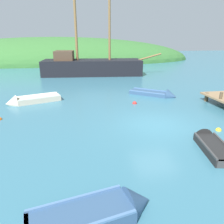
{
  "coord_description": "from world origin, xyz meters",
  "views": [
    {
      "loc": [
        -4.47,
        -10.13,
        4.54
      ],
      "look_at": [
        -2.07,
        2.18,
        0.12
      ],
      "focal_mm": 34.24,
      "sensor_mm": 36.0,
      "label": 1
    }
  ],
  "objects_px": {
    "rowboat_near_dock": "(156,95)",
    "rowboat_outer_left": "(30,101)",
    "sailing_ship": "(91,69)",
    "buoy_red": "(135,104)",
    "buoy_yellow": "(218,130)",
    "rowboat_far": "(100,214)",
    "rowboat_outer_right": "(210,145)"
  },
  "relations": [
    {
      "from": "rowboat_outer_left",
      "to": "sailing_ship",
      "type": "bearing_deg",
      "value": -134.22
    },
    {
      "from": "rowboat_outer_left",
      "to": "buoy_red",
      "type": "relative_size",
      "value": 11.91
    },
    {
      "from": "rowboat_outer_right",
      "to": "rowboat_far",
      "type": "xyz_separation_m",
      "value": [
        -5.27,
        -2.96,
        0.04
      ]
    },
    {
      "from": "buoy_red",
      "to": "buoy_yellow",
      "type": "distance_m",
      "value": 6.06
    },
    {
      "from": "rowboat_near_dock",
      "to": "buoy_yellow",
      "type": "bearing_deg",
      "value": -47.56
    },
    {
      "from": "buoy_red",
      "to": "buoy_yellow",
      "type": "bearing_deg",
      "value": -61.57
    },
    {
      "from": "rowboat_near_dock",
      "to": "rowboat_outer_right",
      "type": "distance_m",
      "value": 8.65
    },
    {
      "from": "rowboat_outer_right",
      "to": "buoy_red",
      "type": "height_order",
      "value": "rowboat_outer_right"
    },
    {
      "from": "rowboat_near_dock",
      "to": "buoy_yellow",
      "type": "relative_size",
      "value": 12.52
    },
    {
      "from": "rowboat_outer_right",
      "to": "rowboat_far",
      "type": "distance_m",
      "value": 6.05
    },
    {
      "from": "rowboat_outer_left",
      "to": "buoy_yellow",
      "type": "height_order",
      "value": "rowboat_outer_left"
    },
    {
      "from": "rowboat_far",
      "to": "rowboat_outer_right",
      "type": "bearing_deg",
      "value": 18.49
    },
    {
      "from": "buoy_red",
      "to": "sailing_ship",
      "type": "bearing_deg",
      "value": 97.83
    },
    {
      "from": "rowboat_far",
      "to": "sailing_ship",
      "type": "bearing_deg",
      "value": 73.89
    },
    {
      "from": "sailing_ship",
      "to": "buoy_yellow",
      "type": "bearing_deg",
      "value": -69.15
    },
    {
      "from": "sailing_ship",
      "to": "rowboat_outer_left",
      "type": "bearing_deg",
      "value": -109.68
    },
    {
      "from": "rowboat_near_dock",
      "to": "rowboat_outer_left",
      "type": "xyz_separation_m",
      "value": [
        -9.8,
        -0.12,
        0.05
      ]
    },
    {
      "from": "rowboat_outer_right",
      "to": "buoy_yellow",
      "type": "bearing_deg",
      "value": -34.28
    },
    {
      "from": "sailing_ship",
      "to": "rowboat_far",
      "type": "relative_size",
      "value": 4.3
    },
    {
      "from": "rowboat_far",
      "to": "buoy_red",
      "type": "bearing_deg",
      "value": 57.39
    },
    {
      "from": "rowboat_outer_left",
      "to": "buoy_red",
      "type": "bearing_deg",
      "value": 149.24
    },
    {
      "from": "rowboat_far",
      "to": "buoy_red",
      "type": "distance_m",
      "value": 10.51
    },
    {
      "from": "sailing_ship",
      "to": "buoy_yellow",
      "type": "xyz_separation_m",
      "value": [
        4.68,
        -18.39,
        -0.71
      ]
    },
    {
      "from": "sailing_ship",
      "to": "buoy_red",
      "type": "distance_m",
      "value": 13.2
    },
    {
      "from": "rowboat_outer_left",
      "to": "buoy_red",
      "type": "distance_m",
      "value": 7.59
    },
    {
      "from": "sailing_ship",
      "to": "rowboat_near_dock",
      "type": "xyz_separation_m",
      "value": [
        4.19,
        -11.26,
        -0.62
      ]
    },
    {
      "from": "rowboat_outer_right",
      "to": "buoy_red",
      "type": "distance_m",
      "value": 6.93
    },
    {
      "from": "sailing_ship",
      "to": "rowboat_near_dock",
      "type": "distance_m",
      "value": 12.03
    },
    {
      "from": "rowboat_near_dock",
      "to": "rowboat_outer_left",
      "type": "relative_size",
      "value": 0.93
    },
    {
      "from": "rowboat_near_dock",
      "to": "buoy_red",
      "type": "bearing_deg",
      "value": -104.62
    },
    {
      "from": "rowboat_outer_left",
      "to": "rowboat_outer_right",
      "type": "bearing_deg",
      "value": 118.05
    },
    {
      "from": "rowboat_far",
      "to": "buoy_yellow",
      "type": "bearing_deg",
      "value": 22.27
    }
  ]
}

